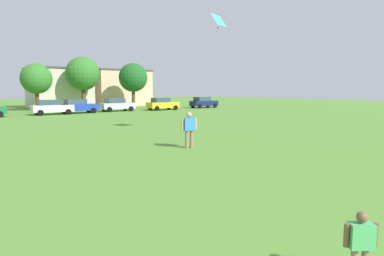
# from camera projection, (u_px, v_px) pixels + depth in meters

# --- Properties ---
(ground_plane) EXTENTS (160.00, 160.00, 0.00)m
(ground_plane) POSITION_uv_depth(u_px,v_px,m) (30.00, 125.00, 26.63)
(ground_plane) COLOR #568C33
(child_kite_flyer) EXTENTS (0.44, 0.36, 1.08)m
(child_kite_flyer) POSITION_uv_depth(u_px,v_px,m) (361.00, 241.00, 4.88)
(child_kite_flyer) COLOR #8C7259
(child_kite_flyer) RESTS_ON ground
(adult_bystander) EXTENTS (0.83, 0.40, 1.76)m
(adult_bystander) POSITION_uv_depth(u_px,v_px,m) (189.00, 127.00, 16.13)
(adult_bystander) COLOR #8C7259
(adult_bystander) RESTS_ON ground
(kite) EXTENTS (1.30, 0.91, 1.11)m
(kite) POSITION_uv_depth(u_px,v_px,m) (218.00, 21.00, 20.76)
(kite) COLOR #3FBFE5
(parked_car_white_3) EXTENTS (4.30, 2.02, 1.68)m
(parked_car_white_3) POSITION_uv_depth(u_px,v_px,m) (52.00, 107.00, 37.45)
(parked_car_white_3) COLOR white
(parked_car_white_3) RESTS_ON ground
(parked_car_blue_4) EXTENTS (4.30, 2.02, 1.68)m
(parked_car_blue_4) POSITION_uv_depth(u_px,v_px,m) (78.00, 106.00, 39.67)
(parked_car_blue_4) COLOR #1E38AD
(parked_car_blue_4) RESTS_ON ground
(parked_car_silver_5) EXTENTS (4.30, 2.02, 1.68)m
(parked_car_silver_5) POSITION_uv_depth(u_px,v_px,m) (117.00, 105.00, 43.28)
(parked_car_silver_5) COLOR silver
(parked_car_silver_5) RESTS_ON ground
(parked_car_yellow_6) EXTENTS (4.30, 2.02, 1.68)m
(parked_car_yellow_6) POSITION_uv_depth(u_px,v_px,m) (162.00, 104.00, 45.78)
(parked_car_yellow_6) COLOR yellow
(parked_car_yellow_6) RESTS_ON ground
(parked_car_navy_7) EXTENTS (4.30, 2.02, 1.68)m
(parked_car_navy_7) POSITION_uv_depth(u_px,v_px,m) (204.00, 102.00, 51.26)
(parked_car_navy_7) COLOR #141E4C
(parked_car_navy_7) RESTS_ON ground
(tree_center) EXTENTS (3.98, 3.98, 6.21)m
(tree_center) POSITION_uv_depth(u_px,v_px,m) (36.00, 79.00, 43.81)
(tree_center) COLOR brown
(tree_center) RESTS_ON ground
(tree_right) EXTENTS (4.81, 4.81, 7.50)m
(tree_right) POSITION_uv_depth(u_px,v_px,m) (83.00, 74.00, 48.33)
(tree_right) COLOR brown
(tree_right) RESTS_ON ground
(tree_far_right) EXTENTS (4.36, 4.36, 6.80)m
(tree_far_right) POSITION_uv_depth(u_px,v_px,m) (133.00, 78.00, 51.00)
(tree_far_right) COLOR brown
(tree_far_right) RESTS_ON ground
(house_left) EXTENTS (9.66, 6.60, 6.19)m
(house_left) POSITION_uv_depth(u_px,v_px,m) (121.00, 88.00, 58.40)
(house_left) COLOR beige
(house_left) RESTS_ON ground
(house_right) EXTENTS (9.20, 7.51, 6.15)m
(house_right) POSITION_uv_depth(u_px,v_px,m) (59.00, 88.00, 52.49)
(house_right) COLOR beige
(house_right) RESTS_ON ground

